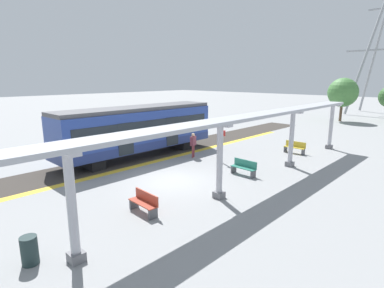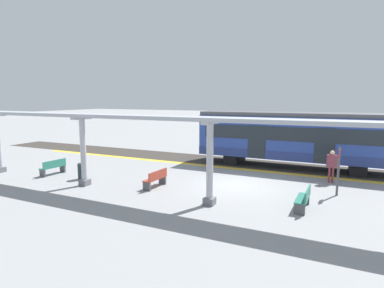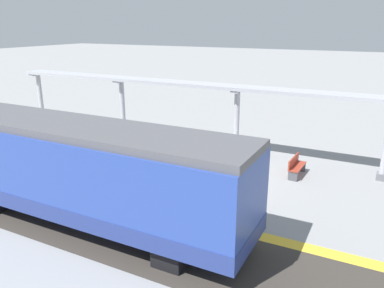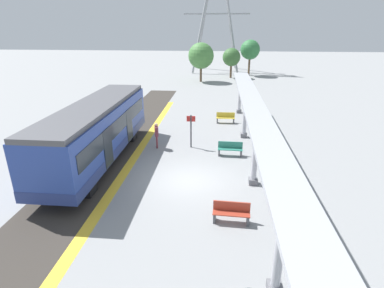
% 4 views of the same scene
% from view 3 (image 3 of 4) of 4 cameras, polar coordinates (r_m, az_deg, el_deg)
% --- Properties ---
extents(ground_plane, '(176.00, 176.00, 0.00)m').
position_cam_3_polar(ground_plane, '(16.85, 2.03, -5.14)').
color(ground_plane, gray).
extents(tactile_edge_strip, '(0.52, 34.27, 0.01)m').
position_cam_3_polar(tactile_edge_strip, '(14.02, -4.23, -10.09)').
color(tactile_edge_strip, gold).
rests_on(tactile_edge_strip, ground).
extents(trackbed, '(3.20, 46.27, 0.01)m').
position_cam_3_polar(trackbed, '(12.68, -8.71, -13.49)').
color(trackbed, '#38332D').
rests_on(trackbed, ground).
extents(train_near_carriage, '(2.65, 11.65, 3.48)m').
position_cam_3_polar(train_near_carriage, '(13.01, -15.97, -4.21)').
color(train_near_carriage, '#294398').
rests_on(train_near_carriage, ground).
extents(canopy_pillar_third, '(1.10, 0.44, 3.44)m').
position_cam_3_polar(canopy_pillar_third, '(19.19, 6.65, 3.12)').
color(canopy_pillar_third, slate).
rests_on(canopy_pillar_third, ground).
extents(canopy_pillar_fourth, '(1.10, 0.44, 3.44)m').
position_cam_3_polar(canopy_pillar_fourth, '(22.53, -10.31, 5.12)').
color(canopy_pillar_fourth, slate).
rests_on(canopy_pillar_fourth, ground).
extents(canopy_pillar_fifth, '(1.10, 0.44, 3.44)m').
position_cam_3_polar(canopy_pillar_fifth, '(27.01, -21.67, 6.21)').
color(canopy_pillar_fifth, slate).
rests_on(canopy_pillar_fifth, ground).
extents(canopy_beam, '(1.20, 27.81, 0.16)m').
position_cam_3_polar(canopy_beam, '(18.87, 6.48, 8.39)').
color(canopy_beam, '#A8AAB2').
rests_on(canopy_beam, canopy_pillar_nearest).
extents(bench_near_end, '(1.51, 0.48, 0.86)m').
position_cam_3_polar(bench_near_end, '(20.12, -4.13, 0.01)').
color(bench_near_end, '#2A7664').
rests_on(bench_near_end, ground).
extents(bench_mid_platform, '(1.52, 0.51, 0.86)m').
position_cam_3_polar(bench_mid_platform, '(17.61, 15.25, -3.19)').
color(bench_mid_platform, '#A23826').
rests_on(bench_mid_platform, ground).
extents(bench_extra_slot, '(1.51, 0.46, 0.86)m').
position_cam_3_polar(bench_extra_slot, '(24.11, -18.42, 2.11)').
color(bench_extra_slot, gold).
rests_on(bench_extra_slot, ground).
extents(platform_info_sign, '(0.56, 0.10, 2.20)m').
position_cam_3_polar(platform_info_sign, '(18.51, -11.31, 1.00)').
color(platform_info_sign, '#4C4C51').
rests_on(platform_info_sign, ground).
extents(passenger_waiting_near_edge, '(0.34, 0.53, 1.70)m').
position_cam_3_polar(passenger_waiting_near_edge, '(16.80, -15.04, -1.94)').
color(passenger_waiting_near_edge, brown).
rests_on(passenger_waiting_near_edge, ground).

